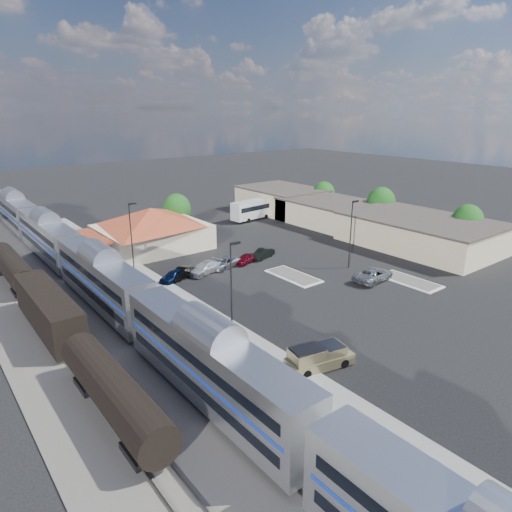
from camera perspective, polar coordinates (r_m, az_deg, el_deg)
ground at (r=53.52m, az=2.97°, el=-4.12°), size 280.00×280.00×0.00m
railbed at (r=50.95m, az=-21.70°, el=-6.56°), size 16.00×100.00×0.12m
platform at (r=52.03m, az=-11.56°, el=-5.04°), size 5.50×92.00×0.18m
passenger_train at (r=50.31m, az=-18.68°, el=-3.06°), size 3.00×104.00×5.55m
freight_cars at (r=47.12m, az=-24.46°, el=-6.45°), size 2.80×46.00×4.00m
station_depot at (r=69.58m, az=-12.96°, el=3.40°), size 18.35×12.24×6.20m
buildings_east at (r=81.60m, az=11.42°, el=5.00°), size 14.40×51.40×4.80m
traffic_island_south at (r=57.36m, az=4.70°, el=-2.50°), size 3.30×7.50×0.21m
traffic_island_north at (r=58.60m, az=18.66°, el=-2.97°), size 3.30×7.50×0.21m
lamp_plat_s at (r=40.91m, az=-3.02°, el=-3.23°), size 1.08×0.25×9.00m
lamp_plat_n at (r=59.48m, az=-15.29°, el=2.96°), size 1.08×0.25×9.00m
lamp_lot at (r=60.10m, az=11.84°, el=3.37°), size 1.08×0.25×9.00m
tree_east_a at (r=76.23m, az=24.93°, el=4.02°), size 4.56×4.56×6.42m
tree_east_b at (r=84.41m, az=15.37°, el=6.50°), size 4.94×4.94×6.96m
tree_east_c at (r=93.37m, az=8.47°, el=7.72°), size 4.41×4.41×6.21m
tree_depot at (r=77.88m, az=-9.88°, el=5.80°), size 4.71×4.71×6.63m
pickup_truck at (r=38.17m, az=7.98°, el=-12.41°), size 5.91×3.14×1.94m
suv at (r=57.39m, az=14.46°, el=-2.25°), size 6.19×3.35×1.65m
coach_bus at (r=86.96m, az=0.16°, el=6.06°), size 11.75×3.89×3.70m
person_a at (r=39.44m, az=-2.55°, el=-10.97°), size 0.50×0.68×1.73m
person_b at (r=46.31m, az=-8.79°, el=-6.45°), size 1.02×1.13×1.90m
parked_car_a at (r=56.48m, az=-10.21°, el=-2.42°), size 4.44×3.01×1.40m
parked_car_b at (r=57.27m, az=-9.26°, el=-2.09°), size 4.39×2.88×1.37m
parked_car_c at (r=58.50m, az=-6.38°, el=-1.48°), size 5.44×3.32×1.47m
parked_car_d at (r=60.38m, az=-3.95°, el=-0.85°), size 5.23×3.46×1.34m
parked_car_e at (r=61.90m, az=-1.34°, el=-0.35°), size 4.06×2.59×1.29m
parked_car_f at (r=63.97m, az=0.80°, el=0.30°), size 4.37×2.51×1.36m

